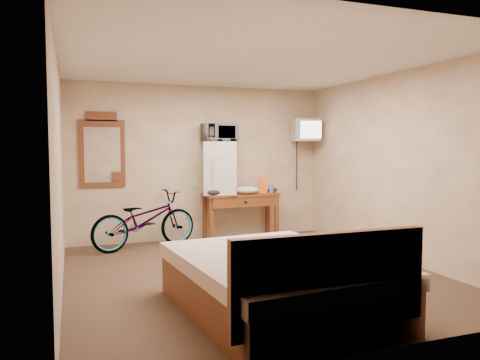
{
  "coord_description": "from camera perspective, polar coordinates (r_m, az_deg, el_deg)",
  "views": [
    {
      "loc": [
        -1.99,
        -5.12,
        1.5
      ],
      "look_at": [
        0.11,
        0.64,
        1.08
      ],
      "focal_mm": 35.0,
      "sensor_mm": 36.0,
      "label": 1
    }
  ],
  "objects": [
    {
      "name": "microwave",
      "position": [
        7.54,
        -2.54,
        5.79
      ],
      "size": [
        0.56,
        0.42,
        0.29
      ],
      "primitive_type": "imported",
      "rotation": [
        0.0,
        0.0,
        0.13
      ],
      "color": "silver",
      "rests_on": "mini_fridge"
    },
    {
      "name": "cloth_cream",
      "position": [
        7.58,
        0.91,
        -1.24
      ],
      "size": [
        0.4,
        0.31,
        0.12
      ],
      "primitive_type": "ellipsoid",
      "color": "beige",
      "rests_on": "desk"
    },
    {
      "name": "room",
      "position": [
        5.5,
        1.25,
        1.35
      ],
      "size": [
        4.6,
        4.64,
        2.5
      ],
      "color": "#493724",
      "rests_on": "ground"
    },
    {
      "name": "bed",
      "position": [
        4.31,
        4.75,
        -12.34
      ],
      "size": [
        1.76,
        2.23,
        0.9
      ],
      "color": "brown",
      "rests_on": "floor"
    },
    {
      "name": "crt_television",
      "position": [
        8.09,
        8.01,
        6.04
      ],
      "size": [
        0.51,
        0.6,
        0.38
      ],
      "color": "black",
      "rests_on": "room"
    },
    {
      "name": "wall_mirror",
      "position": [
        7.41,
        -16.44,
        3.44
      ],
      "size": [
        0.67,
        0.04,
        1.14
      ],
      "color": "brown",
      "rests_on": "room"
    },
    {
      "name": "blue_cup",
      "position": [
        7.79,
        3.84,
        -1.09
      ],
      "size": [
        0.07,
        0.07,
        0.13
      ],
      "primitive_type": "cylinder",
      "color": "#3E76D4",
      "rests_on": "desk"
    },
    {
      "name": "mini_fridge",
      "position": [
        7.54,
        -2.52,
        1.48
      ],
      "size": [
        0.63,
        0.61,
        0.85
      ],
      "color": "silver",
      "rests_on": "desk"
    },
    {
      "name": "desk",
      "position": [
        7.64,
        0.19,
        -2.66
      ],
      "size": [
        1.24,
        0.5,
        0.75
      ],
      "color": "brown",
      "rests_on": "floor"
    },
    {
      "name": "bicycle",
      "position": [
        7.11,
        -11.54,
        -4.78
      ],
      "size": [
        1.73,
        1.0,
        0.86
      ],
      "primitive_type": "imported",
      "rotation": [
        0.0,
        0.0,
        1.85
      ],
      "color": "black",
      "rests_on": "floor"
    },
    {
      "name": "cloth_dark_a",
      "position": [
        7.37,
        -3.18,
        -1.51
      ],
      "size": [
        0.25,
        0.19,
        0.1
      ],
      "primitive_type": "ellipsoid",
      "color": "black",
      "rests_on": "desk"
    },
    {
      "name": "cloth_dark_b",
      "position": [
        7.89,
        3.97,
        -1.21
      ],
      "size": [
        0.17,
        0.14,
        0.08
      ],
      "primitive_type": "ellipsoid",
      "color": "black",
      "rests_on": "desk"
    },
    {
      "name": "snack_bag",
      "position": [
        7.76,
        2.76,
        -0.63
      ],
      "size": [
        0.14,
        0.1,
        0.26
      ],
      "primitive_type": "cube",
      "rotation": [
        0.0,
        0.0,
        -0.21
      ],
      "color": "orange",
      "rests_on": "desk"
    }
  ]
}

